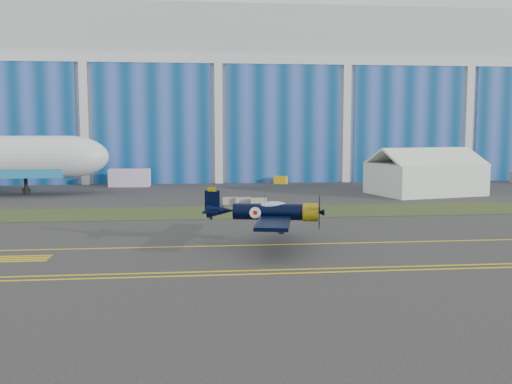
{
  "coord_description": "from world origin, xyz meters",
  "views": [
    {
      "loc": [
        -4.82,
        -51.95,
        9.39
      ],
      "look_at": [
        1.28,
        3.35,
        3.39
      ],
      "focal_mm": 42.0,
      "sensor_mm": 36.0,
      "label": 1
    }
  ],
  "objects": [
    {
      "name": "tug",
      "position": [
        10.29,
        47.25,
        0.62
      ],
      "size": [
        2.47,
        2.02,
        1.24
      ],
      "primitive_type": "cube",
      "rotation": [
        0.0,
        0.0,
        -0.38
      ],
      "color": "yellow",
      "rests_on": "ground"
    },
    {
      "name": "ground",
      "position": [
        0.0,
        0.0,
        0.0
      ],
      "size": [
        260.0,
        260.0,
        0.0
      ],
      "primitive_type": "plane",
      "color": "#363433",
      "rests_on": "ground"
    },
    {
      "name": "warbird",
      "position": [
        1.28,
        -5.65,
        2.79
      ],
      "size": [
        12.88,
        14.59,
        3.78
      ],
      "rotation": [
        0.0,
        0.0,
        -0.2
      ],
      "color": "black",
      "rests_on": "ground"
    },
    {
      "name": "barrier_a",
      "position": [
        0.08,
        20.7,
        0.45
      ],
      "size": [
        2.02,
        0.69,
        0.9
      ],
      "primitive_type": "cube",
      "rotation": [
        0.0,
        0.0,
        0.04
      ],
      "color": "gray",
      "rests_on": "ground"
    },
    {
      "name": "grass_median",
      "position": [
        0.0,
        14.0,
        0.02
      ],
      "size": [
        260.0,
        10.0,
        0.02
      ],
      "primitive_type": "cube",
      "color": "#475128",
      "rests_on": "ground"
    },
    {
      "name": "hangar",
      "position": [
        0.0,
        71.79,
        14.96
      ],
      "size": [
        220.0,
        45.7,
        30.0
      ],
      "color": "silver",
      "rests_on": "ground"
    },
    {
      "name": "shipping_container",
      "position": [
        -14.49,
        45.1,
        1.39
      ],
      "size": [
        6.54,
        2.86,
        2.79
      ],
      "primitive_type": "cube",
      "rotation": [
        0.0,
        0.0,
        -0.04
      ],
      "color": "silver",
      "rests_on": "ground"
    },
    {
      "name": "barrier_c",
      "position": [
        3.33,
        19.45,
        0.45
      ],
      "size": [
        2.07,
        0.89,
        0.9
      ],
      "primitive_type": "cube",
      "rotation": [
        0.0,
        0.0,
        0.15
      ],
      "color": "#9C9786",
      "rests_on": "ground"
    },
    {
      "name": "hold_short_ladder",
      "position": [
        -18.0,
        -8.1,
        0.01
      ],
      "size": [
        6.0,
        2.4,
        0.02
      ],
      "primitive_type": null,
      "color": "yellow",
      "rests_on": "ground"
    },
    {
      "name": "barrier_b",
      "position": [
        1.56,
        20.32,
        0.45
      ],
      "size": [
        2.07,
        0.92,
        0.9
      ],
      "primitive_type": "cube",
      "rotation": [
        0.0,
        0.0,
        0.16
      ],
      "color": "gray",
      "rests_on": "ground"
    },
    {
      "name": "taxiway_centreline",
      "position": [
        0.0,
        -5.0,
        0.01
      ],
      "size": [
        200.0,
        0.2,
        0.02
      ],
      "primitive_type": "cube",
      "color": "yellow",
      "rests_on": "ground"
    },
    {
      "name": "edge_line_far",
      "position": [
        0.0,
        -13.5,
        0.01
      ],
      "size": [
        80.0,
        0.2,
        0.02
      ],
      "primitive_type": "cube",
      "color": "yellow",
      "rests_on": "ground"
    },
    {
      "name": "tent",
      "position": [
        28.15,
        29.1,
        3.31
      ],
      "size": [
        16.27,
        13.45,
        6.62
      ],
      "rotation": [
        0.0,
        0.0,
        0.23
      ],
      "color": "white",
      "rests_on": "ground"
    },
    {
      "name": "edge_line_near",
      "position": [
        0.0,
        -14.5,
        0.01
      ],
      "size": [
        80.0,
        0.2,
        0.02
      ],
      "primitive_type": "cube",
      "color": "yellow",
      "rests_on": "ground"
    }
  ]
}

